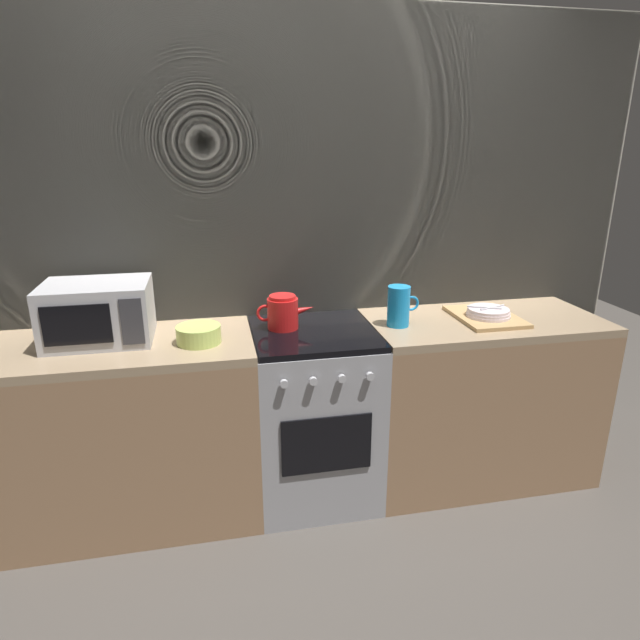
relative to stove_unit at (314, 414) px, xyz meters
name	(u,v)px	position (x,y,z in m)	size (l,w,h in m)	color
ground_plane	(314,489)	(0.00, 0.00, -0.45)	(8.00, 8.00, 0.00)	#47423D
back_wall	(302,256)	(0.00, 0.32, 0.75)	(3.60, 0.05, 2.40)	#B2AD9E
counter_left	(129,432)	(-0.90, 0.00, 0.00)	(1.20, 0.60, 0.90)	#997251
stove_unit	(314,414)	(0.00, 0.00, 0.00)	(0.60, 0.63, 0.90)	#9E9EA3
counter_right	(477,397)	(0.90, 0.00, 0.00)	(1.20, 0.60, 0.90)	#997251
microwave	(98,312)	(-0.98, 0.06, 0.59)	(0.46, 0.35, 0.27)	#B2B2B7
kettle	(283,312)	(-0.14, 0.06, 0.53)	(0.28, 0.15, 0.17)	red
mixing_bowl	(199,334)	(-0.54, -0.06, 0.49)	(0.20, 0.20, 0.08)	#B7D166
pitcher	(399,306)	(0.42, -0.01, 0.55)	(0.16, 0.11, 0.20)	#198CD8
dish_pile	(487,315)	(0.90, -0.01, 0.47)	(0.30, 0.40, 0.07)	tan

